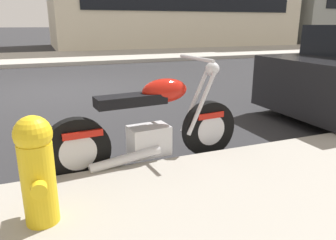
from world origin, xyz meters
The scene contains 5 objects.
ground_plane centered at (0.00, 0.00, 0.00)m, with size 260.00×260.00×0.00m, color #28282B.
sidewalk_far_curb centered at (12.00, 7.00, 0.07)m, with size 120.00×5.00×0.14m, color #ADA89E.
parking_stall_stripe centered at (0.00, -3.90, 0.00)m, with size 0.12×2.20×0.01m, color silver.
parked_motorcycle centered at (0.65, -4.44, 0.42)m, with size 2.06×0.62×1.11m.
fire_hydrant centered at (-0.42, -5.29, 0.53)m, with size 0.24×0.36×0.74m.
Camera 1 is at (-0.34, -7.40, 1.43)m, focal length 34.91 mm.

